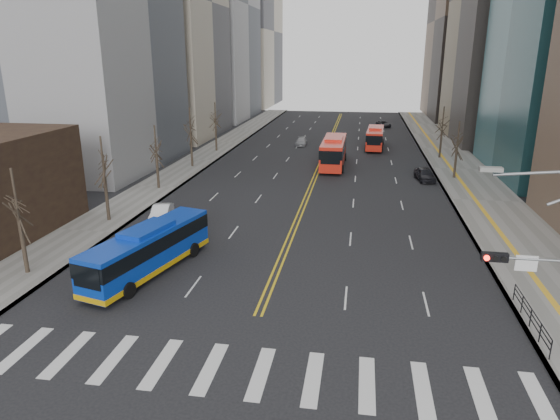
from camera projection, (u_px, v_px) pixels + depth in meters
The scene contains 14 objects.
ground at pixel (235, 371), 22.67m from camera, with size 220.00×220.00×0.00m, color black.
sidewalk_right at pixel (460, 169), 62.36m from camera, with size 7.00×130.00×0.15m, color slate.
sidewalk_left at pixel (199, 160), 67.59m from camera, with size 5.00×130.00×0.15m, color slate.
crosswalk at pixel (235, 371), 22.67m from camera, with size 26.70×4.00×0.01m.
centerline at pixel (326, 151), 74.49m from camera, with size 0.55×100.00×0.01m.
pedestrian_railing at pixel (531, 315), 25.88m from camera, with size 0.06×6.06×1.02m.
street_trees at pixel (248, 139), 54.88m from camera, with size 35.20×47.20×7.60m.
blue_bus at pixel (148, 249), 32.42m from camera, with size 4.92×11.15×3.21m.
red_bus_near at pixel (334, 150), 63.80m from camera, with size 3.04×11.89×3.75m.
red_bus_far at pixel (375, 136), 76.26m from camera, with size 3.00×10.34×3.27m.
car_white at pixel (161, 213), 43.02m from camera, with size 1.44×4.14×1.37m, color white.
car_dark_mid at pixel (425, 174), 56.79m from camera, with size 1.74×4.33×1.47m, color black.
car_silver at pixel (301, 142), 79.02m from camera, with size 1.63×4.02×1.17m, color gray.
car_dark_far at pixel (384, 124), 99.08m from camera, with size 1.99×4.31×1.20m, color black.
Camera 1 is at (5.14, -18.89, 13.73)m, focal length 32.00 mm.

